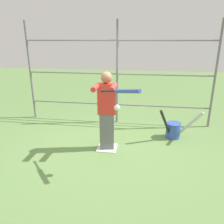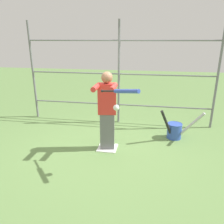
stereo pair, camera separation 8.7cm
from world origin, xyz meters
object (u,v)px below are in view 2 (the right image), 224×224
at_px(softball_in_flight, 116,108).
at_px(bat_bucket, 175,130).
at_px(baseball_bat_swinging, 123,91).
at_px(batter, 107,109).

distance_m(softball_in_flight, bat_bucket, 2.19).
relative_size(baseball_bat_swinging, softball_in_flight, 7.46).
height_order(baseball_bat_swinging, bat_bucket, baseball_bat_swinging).
bearing_deg(baseball_bat_swinging, softball_in_flight, 39.53).
distance_m(batter, baseball_bat_swinging, 1.03).
xyz_separation_m(batter, bat_bucket, (-1.44, -0.76, -0.67)).
height_order(batter, softball_in_flight, batter).
bearing_deg(batter, bat_bucket, -152.14).
bearing_deg(baseball_bat_swinging, batter, -61.67).
height_order(batter, bat_bucket, batter).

